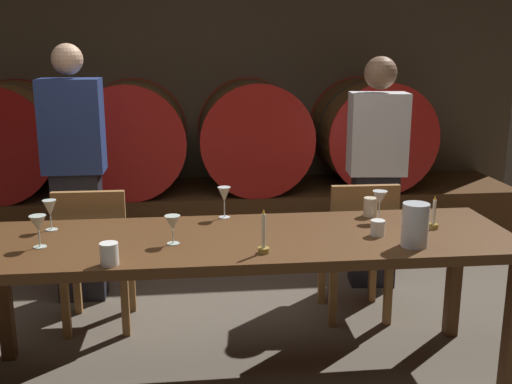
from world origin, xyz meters
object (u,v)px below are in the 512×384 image
(wine_barrel_far_left, at_px, (7,139))
(candle_right, at_px, (433,220))
(wine_barrel_center_right, at_px, (253,135))
(wine_glass_center, at_px, (173,224))
(wine_glass_right, at_px, (224,195))
(wine_glass_far_left, at_px, (50,209))
(pitcher, at_px, (415,225))
(candle_left, at_px, (263,240))
(cup_center, at_px, (378,228))
(wine_barrel_center_left, at_px, (131,137))
(wine_glass_far_right, at_px, (380,198))
(wine_barrel_far_right, at_px, (370,133))
(wine_glass_left, at_px, (38,224))
(cup_right, at_px, (370,207))
(guest_right, at_px, (376,172))
(chair_right, at_px, (358,244))
(guest_left, at_px, (76,173))
(cup_left, at_px, (109,254))
(chair_left, at_px, (95,252))
(dining_table, at_px, (243,250))

(wine_barrel_far_left, distance_m, candle_right, 3.55)
(wine_barrel_center_right, xyz_separation_m, wine_glass_center, (-0.63, -2.39, -0.05))
(wine_barrel_far_left, xyz_separation_m, wine_glass_right, (1.66, -1.98, -0.02))
(wine_glass_far_left, bearing_deg, candle_right, -5.72)
(wine_barrel_far_left, bearing_deg, pitcher, -45.43)
(candle_left, relative_size, cup_center, 2.68)
(wine_barrel_center_left, distance_m, wine_glass_far_right, 2.59)
(wine_barrel_far_right, distance_m, wine_glass_right, 2.43)
(wine_barrel_far_left, distance_m, candle_left, 3.13)
(wine_glass_left, relative_size, wine_glass_far_right, 0.94)
(candle_left, bearing_deg, cup_right, 38.85)
(wine_barrel_center_left, relative_size, wine_barrel_far_right, 1.00)
(guest_right, bearing_deg, chair_right, 70.26)
(wine_barrel_center_left, height_order, guest_left, guest_left)
(candle_right, distance_m, wine_glass_far_right, 0.30)
(wine_glass_far_left, xyz_separation_m, cup_left, (0.35, -0.54, -0.06))
(pitcher, xyz_separation_m, cup_left, (-1.38, -0.09, -0.05))
(wine_glass_right, distance_m, cup_center, 0.83)
(cup_right, bearing_deg, wine_glass_center, -161.34)
(cup_center, bearing_deg, wine_barrel_far_right, 74.23)
(chair_right, distance_m, wine_glass_far_left, 1.80)
(wine_glass_far_right, bearing_deg, wine_glass_far_left, 179.26)
(wine_glass_left, bearing_deg, wine_glass_far_left, 90.81)
(pitcher, xyz_separation_m, wine_glass_right, (-0.85, 0.57, 0.02))
(wine_glass_left, xyz_separation_m, wine_glass_center, (0.61, -0.02, -0.01))
(cup_left, bearing_deg, wine_barrel_far_left, 113.19)
(pitcher, xyz_separation_m, wine_glass_far_left, (-1.73, 0.44, 0.01))
(chair_left, bearing_deg, wine_glass_far_left, 72.37)
(wine_barrel_far_left, bearing_deg, wine_glass_center, -59.75)
(wine_barrel_far_right, bearing_deg, cup_right, -106.59)
(wine_barrel_center_left, relative_size, candle_left, 4.47)
(chair_left, xyz_separation_m, wine_glass_right, (0.74, -0.29, 0.39))
(wine_glass_right, bearing_deg, wine_barrel_far_right, 54.81)
(wine_barrel_far_left, height_order, wine_glass_right, wine_barrel_far_left)
(chair_right, distance_m, wine_glass_far_right, 0.57)
(chair_right, xyz_separation_m, wine_glass_left, (-1.71, -0.65, 0.38))
(candle_right, height_order, cup_left, candle_right)
(cup_center, bearing_deg, wine_barrel_center_right, 98.61)
(guest_left, bearing_deg, wine_glass_right, 139.33)
(candle_left, xyz_separation_m, pitcher, (0.71, 0.01, 0.04))
(cup_right, bearing_deg, guest_left, 153.76)
(guest_right, relative_size, candle_right, 9.08)
(dining_table, bearing_deg, wine_barrel_center_left, 107.43)
(guest_left, bearing_deg, candle_left, 127.76)
(wine_barrel_far_left, distance_m, chair_right, 3.06)
(wine_barrel_center_right, distance_m, guest_left, 1.75)
(wine_barrel_far_right, xyz_separation_m, guest_left, (-2.31, -1.20, -0.05))
(guest_right, distance_m, wine_glass_left, 2.30)
(chair_right, xyz_separation_m, wine_glass_center, (-1.10, -0.67, 0.37))
(dining_table, xyz_separation_m, guest_right, (1.02, 1.14, 0.13))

